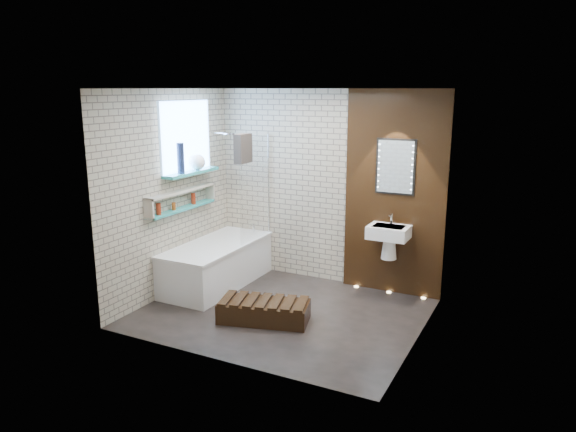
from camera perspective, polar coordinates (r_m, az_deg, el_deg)
The scene contains 15 objects.
ground at distance 6.51m, azimuth -0.60°, elevation -10.17°, with size 3.20×3.20×0.00m, color black.
room_shell at distance 6.11m, azimuth -0.63°, elevation 1.08°, with size 3.24×3.20×2.60m.
walnut_panel at distance 6.93m, azimuth 11.26°, elevation 2.30°, with size 1.30×0.06×2.60m, color black.
clerestory_window at distance 7.14m, azimuth -10.68°, elevation 7.53°, with size 0.18×1.00×0.94m.
display_niche at distance 7.06m, azimuth -11.16°, elevation 1.69°, with size 0.14×1.30×0.26m.
bathtub at distance 7.36m, azimuth -7.52°, elevation -5.04°, with size 0.79×1.74×0.70m.
bath_screen at distance 7.29m, azimuth -3.50°, elevation 2.91°, with size 0.01×0.78×1.40m, color white.
towel at distance 6.96m, azimuth -4.78°, elevation 7.14°, with size 0.11×0.29×0.37m, color #292321.
shower_head at distance 7.47m, azimuth -6.24°, elevation 8.68°, with size 0.18×0.18×0.02m, color silver.
washbasin at distance 6.86m, azimuth 10.62°, elevation -2.16°, with size 0.50×0.36×0.58m.
led_mirror at distance 6.84m, azimuth 11.30°, elevation 5.13°, with size 0.50×0.02×0.70m.
walnut_step at distance 6.26m, azimuth -2.56°, elevation -10.06°, with size 1.02×0.45×0.23m, color black.
niche_bottles at distance 6.98m, azimuth -11.74°, elevation 1.25°, with size 0.06×0.76×0.15m.
sill_vases at distance 7.15m, azimuth -10.02°, elevation 5.75°, with size 0.21×0.50×0.39m.
floor_uplights at distance 7.22m, azimuth 10.64°, elevation -7.92°, with size 0.96×0.06×0.01m.
Camera 1 is at (2.74, -5.30, 2.60)m, focal length 33.59 mm.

